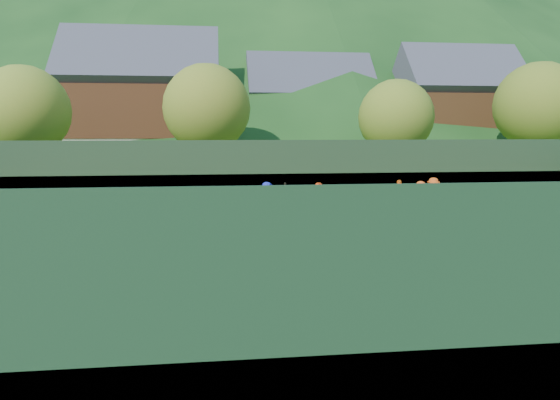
{
  "coord_description": "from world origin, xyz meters",
  "views": [
    {
      "loc": [
        -3.01,
        -17.43,
        3.63
      ],
      "look_at": [
        -0.95,
        0.0,
        1.14
      ],
      "focal_mm": 32.0,
      "sensor_mm": 36.0,
      "label": 1
    }
  ],
  "objects": [
    {
      "name": "tennis_ball_11",
      "position": [
        0.32,
        -7.47,
        0.05
      ],
      "size": [
        0.07,
        0.07,
        0.07
      ],
      "primitive_type": "sphere",
      "color": "#CEE125",
      "rests_on": "clay_court"
    },
    {
      "name": "tennis_ball_21",
      "position": [
        -3.4,
        -9.2,
        0.05
      ],
      "size": [
        0.07,
        0.07,
        0.07
      ],
      "primitive_type": "sphere",
      "color": "#CEE125",
      "rests_on": "clay_court"
    },
    {
      "name": "chalet_left",
      "position": [
        -10.0,
        30.0,
        5.65
      ],
      "size": [
        13.8,
        9.93,
        12.92
      ],
      "color": "beige",
      "rests_on": "ground"
    },
    {
      "name": "tree_b",
      "position": [
        -4.0,
        20.0,
        5.19
      ],
      "size": [
        6.4,
        6.4,
        8.4
      ],
      "color": "#3C2818",
      "rests_on": "ground"
    },
    {
      "name": "tennis_ball_9",
      "position": [
        -0.38,
        -1.22,
        0.05
      ],
      "size": [
        0.07,
        0.07,
        0.07
      ],
      "primitive_type": "sphere",
      "color": "#CEE125",
      "rests_on": "clay_court"
    },
    {
      "name": "student_a",
      "position": [
        0.8,
        2.03,
        0.78
      ],
      "size": [
        0.87,
        0.75,
        1.51
      ],
      "primitive_type": "imported",
      "rotation": [
        0.0,
        0.0,
        3.42
      ],
      "color": "#FE5916",
      "rests_on": "clay_court"
    },
    {
      "name": "tennis_ball_14",
      "position": [
        1.55,
        -5.42,
        0.05
      ],
      "size": [
        0.07,
        0.07,
        0.07
      ],
      "primitive_type": "sphere",
      "color": "#CEE125",
      "rests_on": "clay_court"
    },
    {
      "name": "tennis_ball_1",
      "position": [
        -3.06,
        -5.33,
        0.05
      ],
      "size": [
        0.07,
        0.07,
        0.07
      ],
      "primitive_type": "sphere",
      "color": "#CEE125",
      "rests_on": "clay_court"
    },
    {
      "name": "court_lines",
      "position": [
        0.0,
        0.0,
        0.02
      ],
      "size": [
        23.83,
        11.03,
        0.0
      ],
      "color": "silver",
      "rests_on": "clay_court"
    },
    {
      "name": "ground",
      "position": [
        0.0,
        0.0,
        0.0
      ],
      "size": [
        400.0,
        400.0,
        0.0
      ],
      "primitive_type": "plane",
      "color": "#2D5119",
      "rests_on": "ground"
    },
    {
      "name": "tennis_ball_10",
      "position": [
        -6.63,
        -4.58,
        0.05
      ],
      "size": [
        0.07,
        0.07,
        0.07
      ],
      "primitive_type": "sphere",
      "color": "#CEE125",
      "rests_on": "clay_court"
    },
    {
      "name": "tennis_net",
      "position": [
        0.0,
        0.0,
        0.52
      ],
      "size": [
        0.1,
        12.07,
        1.1
      ],
      "color": "black",
      "rests_on": "clay_court"
    },
    {
      "name": "coach",
      "position": [
        -1.52,
        -1.54,
        0.99
      ],
      "size": [
        0.83,
        0.7,
        1.93
      ],
      "primitive_type": "imported",
      "rotation": [
        0.0,
        0.0,
        0.4
      ],
      "color": "#1826A1",
      "rests_on": "clay_court"
    },
    {
      "name": "tennis_ball_5",
      "position": [
        -6.97,
        -7.81,
        0.05
      ],
      "size": [
        0.07,
        0.07,
        0.07
      ],
      "primitive_type": "sphere",
      "color": "#CEE125",
      "rests_on": "clay_court"
    },
    {
      "name": "tennis_ball_8",
      "position": [
        -4.06,
        -4.93,
        0.05
      ],
      "size": [
        0.07,
        0.07,
        0.07
      ],
      "primitive_type": "sphere",
      "color": "#CEE125",
      "rests_on": "clay_court"
    },
    {
      "name": "tennis_ball_20",
      "position": [
        -3.18,
        -6.34,
        0.05
      ],
      "size": [
        0.07,
        0.07,
        0.07
      ],
      "primitive_type": "sphere",
      "color": "#CEE125",
      "rests_on": "clay_court"
    },
    {
      "name": "tree_a",
      "position": [
        -16.0,
        18.0,
        4.87
      ],
      "size": [
        6.0,
        6.0,
        7.88
      ],
      "color": "#42291A",
      "rests_on": "ground"
    },
    {
      "name": "tennis_ball_22",
      "position": [
        -9.07,
        -1.83,
        0.05
      ],
      "size": [
        0.07,
        0.07,
        0.07
      ],
      "primitive_type": "sphere",
      "color": "#CEE125",
      "rests_on": "clay_court"
    },
    {
      "name": "tennis_ball_19",
      "position": [
        -2.24,
        -2.59,
        0.05
      ],
      "size": [
        0.07,
        0.07,
        0.07
      ],
      "primitive_type": "sphere",
      "color": "#CEE125",
      "rests_on": "clay_court"
    },
    {
      "name": "tennis_ball_13",
      "position": [
        -0.33,
        -6.79,
        0.05
      ],
      "size": [
        0.07,
        0.07,
        0.07
      ],
      "primitive_type": "sphere",
      "color": "#CEE125",
      "rests_on": "clay_court"
    },
    {
      "name": "tennis_ball_16",
      "position": [
        6.11,
        -4.06,
        0.05
      ],
      "size": [
        0.07,
        0.07,
        0.07
      ],
      "primitive_type": "sphere",
      "color": "#CEE125",
      "rests_on": "clay_court"
    },
    {
      "name": "tennis_ball_7",
      "position": [
        1.18,
        -5.22,
        0.05
      ],
      "size": [
        0.07,
        0.07,
        0.07
      ],
      "primitive_type": "sphere",
      "color": "#CEE125",
      "rests_on": "clay_court"
    },
    {
      "name": "tennis_ball_24",
      "position": [
        2.22,
        -7.58,
        0.05
      ],
      "size": [
        0.07,
        0.07,
        0.07
      ],
      "primitive_type": "sphere",
      "color": "#CEE125",
      "rests_on": "clay_court"
    },
    {
      "name": "tennis_ball_3",
      "position": [
        -0.35,
        -4.75,
        0.05
      ],
      "size": [
        0.07,
        0.07,
        0.07
      ],
      "primitive_type": "sphere",
      "color": "#CEE125",
      "rests_on": "clay_court"
    },
    {
      "name": "tennis_ball_6",
      "position": [
        0.66,
        -1.12,
        0.05
      ],
      "size": [
        0.07,
        0.07,
        0.07
      ],
      "primitive_type": "sphere",
      "color": "#CEE125",
      "rests_on": "clay_court"
    },
    {
      "name": "chalet_mid",
      "position": [
        6.0,
        34.0,
        4.99
      ],
      "size": [
        12.65,
        8.82,
        11.45
      ],
      "color": "beige",
      "rests_on": "ground"
    },
    {
      "name": "ball_hopper",
      "position": [
        -8.13,
        -4.5,
        0.77
      ],
      "size": [
        0.57,
        0.57,
        1.0
      ],
      "color": "black",
      "rests_on": "clay_court"
    },
    {
      "name": "tennis_ball_2",
      "position": [
        -2.06,
        -5.76,
        0.05
      ],
      "size": [
        0.07,
        0.07,
        0.07
      ],
      "primitive_type": "sphere",
      "color": "#CEE125",
      "rests_on": "clay_court"
    },
    {
      "name": "tree_c",
      "position": [
        10.0,
        19.0,
        4.54
      ],
      "size": [
        5.6,
        5.6,
        7.35
      ],
      "color": "#402A19",
      "rests_on": "ground"
    },
    {
      "name": "tree_d",
      "position": [
        22.0,
        20.0,
        5.52
      ],
      "size": [
        6.8,
        6.8,
        8.93
      ],
      "color": "#402919",
      "rests_on": "ground"
    },
    {
      "name": "student_d",
      "position": [
        6.21,
        3.34,
        0.78
      ],
      "size": [
        1.02,
        0.63,
        1.52
      ],
      "primitive_type": "imported",
      "rotation": [
        0.0,
        0.0,
        3.21
      ],
      "color": "#CC4B12",
      "rests_on": "clay_court"
    },
    {
      "name": "student_c",
      "position": [
        5.32,
        2.58,
        0.75
      ],
      "size": [
        0.8,
        0.6,
        1.47
      ],
      "primitive_type": "imported",
      "rotation": [
        0.0,
        0.0,
        3.34
      ],
      "color": "#E65014",
      "rests_on": "clay_court"
    },
    {
      "name": "chalet_right",
      "position": [
        20.0,
        30.0,
        5.26
      ],
      "size": [
        11.5,
        8.82,
        11.91
      ],
      "color": "beige",
      "rests_on": "ground"
    },
    {
      "name": "tennis_ball_25",
      "position": [
        -1.16,
        -8.15,
        0.05
      ],
      "size": [
        0.07,
        0.07,
        0.07
      ],
      "primitive_type": "sphere",
      "color": "#CEE125",
      "rests_on": "clay_court"
    },
    {
      "name": "tennis_ball_18",
      "position": [
        -1.25,
        -6.28,
        0.05
      ],
      "size": [
        0.07,
        0.07,
        0.07
      ],
      "primitive_type": "sphere",
      "color": "#CEE125",
      "rests_on": "clay_court"
    },
    {
      "name": "tennis_ball_26",
      "position": [
        -3.74,
        -8.56,
        0.05
      ],
      "size": [
        0.07,
        0.07,
        0.07
      ],
      "primitive_type": "sphere",
      "color": "#CEE125",
      "rests_on": "clay_court"
    },
    {
      "name": "perimeter_fence",
      "position": [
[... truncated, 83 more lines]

